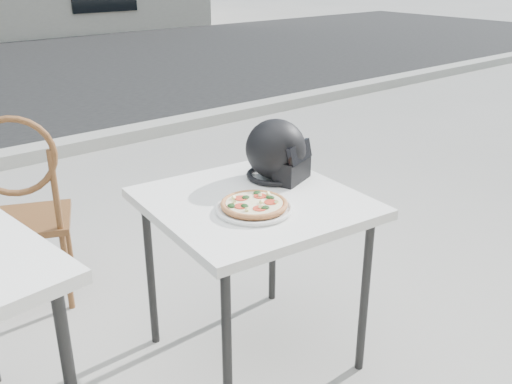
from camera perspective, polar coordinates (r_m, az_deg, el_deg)
ground at (r=2.82m, az=-9.23°, el=-14.47°), size 80.00×80.00×0.00m
cafe_table_main at (r=2.34m, az=-0.24°, el=-2.22°), size 0.89×0.89×0.77m
plate at (r=2.20m, az=-0.19°, el=-1.68°), size 0.40×0.40×0.02m
pizza at (r=2.19m, az=-0.19°, el=-1.20°), size 0.33×0.33×0.03m
helmet at (r=2.49m, az=2.16°, el=3.95°), size 0.33×0.34×0.27m
cafe_chair_main at (r=2.99m, az=-22.17°, el=-0.98°), size 0.52×0.52×1.03m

